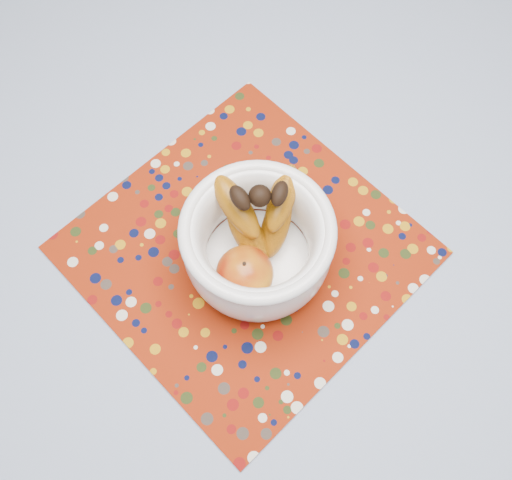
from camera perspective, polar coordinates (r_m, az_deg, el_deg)
table at (r=1.00m, az=-0.42°, el=1.58°), size 1.20×1.20×0.75m
tablecloth at (r=0.93m, az=-0.45°, el=3.74°), size 1.32×1.32×0.01m
placemat at (r=0.88m, az=-1.03°, el=-0.97°), size 0.56×0.56×0.00m
fruit_bowl at (r=0.81m, az=0.32°, el=0.25°), size 0.22×0.21×0.16m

